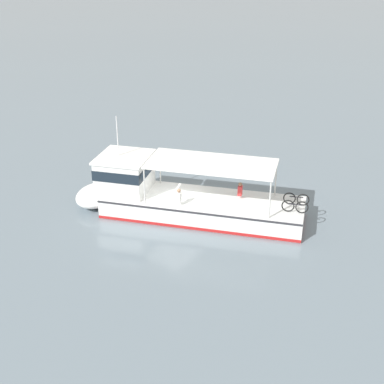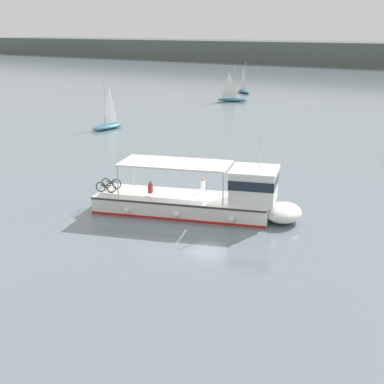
{
  "view_description": "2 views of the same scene",
  "coord_description": "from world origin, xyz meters",
  "views": [
    {
      "loc": [
        -15.23,
        20.54,
        13.45
      ],
      "look_at": [
        -0.93,
        -0.63,
        1.4
      ],
      "focal_mm": 49.19,
      "sensor_mm": 36.0,
      "label": 1
    },
    {
      "loc": [
        16.99,
        -27.05,
        11.05
      ],
      "look_at": [
        -0.93,
        -0.63,
        1.4
      ],
      "focal_mm": 50.86,
      "sensor_mm": 36.0,
      "label": 2
    }
  ],
  "objects": [
    {
      "name": "ground_plane",
      "position": [
        0.0,
        0.0,
        0.0
      ],
      "size": [
        400.0,
        400.0,
        0.0
      ],
      "primitive_type": "plane",
      "color": "slate"
    },
    {
      "name": "ferry_main",
      "position": [
        0.03,
        -0.28,
        1.01
      ],
      "size": [
        13.0,
        7.21,
        5.32
      ],
      "color": "white",
      "rests_on": "ground"
    }
  ]
}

